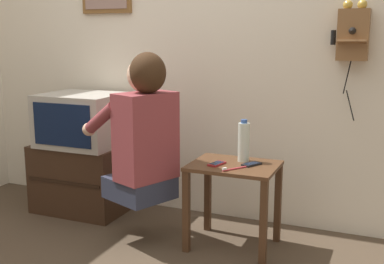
{
  "coord_description": "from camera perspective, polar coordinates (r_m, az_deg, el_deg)",
  "views": [
    {
      "loc": [
        1.39,
        -2.22,
        1.31
      ],
      "look_at": [
        0.26,
        0.46,
        0.73
      ],
      "focal_mm": 45.0,
      "sensor_mm": 36.0,
      "label": 1
    }
  ],
  "objects": [
    {
      "name": "tv_stand",
      "position": [
        3.76,
        -12.82,
        -5.25
      ],
      "size": [
        0.68,
        0.47,
        0.51
      ],
      "color": "#382316",
      "rests_on": "ground_plane"
    },
    {
      "name": "water_bottle",
      "position": [
        3.02,
        6.14,
        -1.15
      ],
      "size": [
        0.07,
        0.07,
        0.26
      ],
      "color": "silver",
      "rests_on": "side_table"
    },
    {
      "name": "person",
      "position": [
        2.99,
        -5.81,
        0.18
      ],
      "size": [
        0.64,
        0.55,
        0.93
      ],
      "rotation": [
        0.0,
        0.0,
        1.17
      ],
      "color": "#2D3347",
      "rests_on": "ground_plane"
    },
    {
      "name": "cell_phone_spare",
      "position": [
        2.96,
        7.09,
        -3.8
      ],
      "size": [
        0.11,
        0.14,
        0.01
      ],
      "rotation": [
        0.0,
        0.0,
        -0.51
      ],
      "color": "black",
      "rests_on": "side_table"
    },
    {
      "name": "television",
      "position": [
        3.64,
        -12.86,
        1.44
      ],
      "size": [
        0.58,
        0.49,
        0.38
      ],
      "color": "#ADA89E",
      "rests_on": "tv_stand"
    },
    {
      "name": "cell_phone_held",
      "position": [
        2.95,
        2.97,
        -3.77
      ],
      "size": [
        0.09,
        0.13,
        0.01
      ],
      "rotation": [
        0.0,
        0.0,
        -0.24
      ],
      "color": "maroon",
      "rests_on": "side_table"
    },
    {
      "name": "wall_phone_antique",
      "position": [
        3.17,
        18.54,
        11.0
      ],
      "size": [
        0.23,
        0.19,
        0.74
      ],
      "color": "brown"
    },
    {
      "name": "toothbrush",
      "position": [
        2.84,
        4.85,
        -4.35
      ],
      "size": [
        0.11,
        0.15,
        0.02
      ],
      "rotation": [
        0.0,
        0.0,
        2.54
      ],
      "color": "#D83F4C",
      "rests_on": "side_table"
    },
    {
      "name": "wall_back",
      "position": [
        3.53,
        -0.35,
        10.74
      ],
      "size": [
        6.8,
        0.05,
        2.55
      ],
      "color": "silver",
      "rests_on": "ground_plane"
    },
    {
      "name": "side_table",
      "position": [
        3.0,
        4.96,
        -6.02
      ],
      "size": [
        0.53,
        0.42,
        0.54
      ],
      "color": "#51331E",
      "rests_on": "ground_plane"
    }
  ]
}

